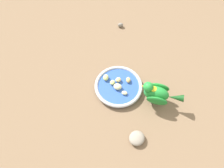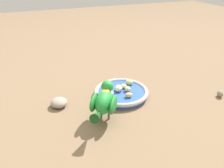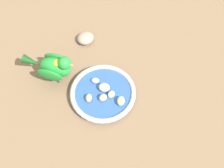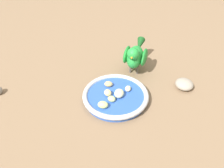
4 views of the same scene
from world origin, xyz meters
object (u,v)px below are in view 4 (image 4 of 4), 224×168
at_px(rock_large, 184,84).
at_px(apple_piece_2, 112,99).
at_px(apple_piece_5, 103,105).
at_px(apple_piece_1, 108,84).
at_px(apple_piece_0, 119,93).
at_px(apple_piece_4, 108,93).
at_px(parrot, 135,55).
at_px(feeding_bowl, 116,97).
at_px(apple_piece_3, 128,89).

bearing_deg(rock_large, apple_piece_2, -89.09).
bearing_deg(apple_piece_5, apple_piece_2, 119.42).
relative_size(apple_piece_1, apple_piece_5, 0.86).
xyz_separation_m(apple_piece_0, apple_piece_4, (-0.02, -0.03, -0.00)).
bearing_deg(apple_piece_1, apple_piece_0, 16.40).
height_order(apple_piece_1, parrot, parrot).
bearing_deg(parrot, apple_piece_5, -11.23).
height_order(apple_piece_2, apple_piece_5, apple_piece_5).
distance_m(apple_piece_1, apple_piece_5, 0.10).
xyz_separation_m(apple_piece_0, apple_piece_5, (0.03, -0.06, -0.00)).
distance_m(feeding_bowl, rock_large, 0.24).
relative_size(apple_piece_2, apple_piece_5, 0.79).
relative_size(apple_piece_4, parrot, 0.16).
height_order(apple_piece_4, apple_piece_5, apple_piece_5).
height_order(parrot, rock_large, parrot).
xyz_separation_m(apple_piece_3, apple_piece_4, (0.00, -0.07, 0.00)).
relative_size(feeding_bowl, apple_piece_3, 8.37).
bearing_deg(apple_piece_3, apple_piece_1, -126.66).
bearing_deg(apple_piece_2, rock_large, 90.91).
xyz_separation_m(apple_piece_1, apple_piece_4, (0.04, -0.02, 0.00)).
xyz_separation_m(apple_piece_0, apple_piece_2, (0.01, -0.03, -0.00)).
xyz_separation_m(feeding_bowl, apple_piece_2, (0.02, -0.02, 0.01)).
xyz_separation_m(apple_piece_1, apple_piece_3, (0.04, 0.05, -0.00)).
xyz_separation_m(apple_piece_1, apple_piece_2, (0.07, -0.01, -0.00)).
bearing_deg(apple_piece_0, apple_piece_2, -66.06).
distance_m(apple_piece_1, apple_piece_2, 0.07).
relative_size(apple_piece_1, rock_large, 0.44).
height_order(apple_piece_5, parrot, parrot).
distance_m(apple_piece_3, apple_piece_4, 0.07).
xyz_separation_m(apple_piece_4, parrot, (-0.11, 0.14, 0.04)).
distance_m(apple_piece_2, apple_piece_3, 0.07).
distance_m(apple_piece_3, apple_piece_5, 0.11).
bearing_deg(feeding_bowl, apple_piece_1, -171.39).
distance_m(apple_piece_4, rock_large, 0.26).
bearing_deg(apple_piece_1, apple_piece_3, 53.34).
height_order(feeding_bowl, apple_piece_4, apple_piece_4).
bearing_deg(apple_piece_2, apple_piece_5, -60.58).
xyz_separation_m(feeding_bowl, apple_piece_4, (-0.01, -0.02, 0.02)).
xyz_separation_m(apple_piece_0, apple_piece_3, (-0.02, 0.04, -0.00)).
bearing_deg(apple_piece_3, apple_piece_4, -88.37).
bearing_deg(apple_piece_5, apple_piece_1, 152.77).
distance_m(apple_piece_5, rock_large, 0.29).
bearing_deg(apple_piece_0, rock_large, 87.79).
distance_m(apple_piece_1, rock_large, 0.25).
distance_m(feeding_bowl, apple_piece_3, 0.05).
distance_m(apple_piece_0, apple_piece_3, 0.04).
xyz_separation_m(apple_piece_0, rock_large, (0.01, 0.23, -0.02)).
bearing_deg(rock_large, apple_piece_5, -85.52).
height_order(feeding_bowl, rock_large, rock_large).
xyz_separation_m(apple_piece_1, parrot, (-0.07, 0.12, 0.04)).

